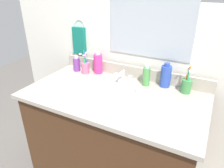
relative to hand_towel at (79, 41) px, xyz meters
The scene contains 15 objects.
vanity_cabinet 0.85m from the hand_towel, 33.98° to the right, with size 1.12×0.58×0.73m, color #4C2D19.
countertop 0.63m from the hand_towel, 33.98° to the right, with size 1.17×0.63×0.03m, color #B2A899.
backsplash 0.52m from the hand_towel, ahead, with size 1.17×0.02×0.09m, color #B2A899.
back_wall 0.59m from the hand_towel, ahead, with size 2.27×0.04×1.30m, color white.
mirror_panel 0.63m from the hand_towel, ahead, with size 0.60×0.01×0.56m, color #B2BCC6.
towel_ring 0.12m from the hand_towel, 90.00° to the left, with size 0.10×0.10×0.01m, color silver.
hand_towel is the anchor object (origin of this frame).
sink_basin 0.60m from the hand_towel, 34.22° to the right, with size 0.38×0.38×0.11m.
faucet 0.51m from the hand_towel, 14.14° to the right, with size 0.16×0.10×0.08m.
bottle_soap_pink 0.27m from the hand_towel, 17.19° to the right, with size 0.07×0.07×0.18m.
bottle_cream_purple 0.20m from the hand_towel, 70.91° to the right, with size 0.05×0.05×0.13m.
bottle_shampoo_blue 0.77m from the hand_towel, ahead, with size 0.07×0.07×0.17m.
bottle_toner_green 0.65m from the hand_towel, ahead, with size 0.05×0.05×0.15m.
cup_green 0.92m from the hand_towel, ahead, with size 0.07×0.07×0.19m.
cup_pink 0.24m from the hand_towel, 42.91° to the right, with size 0.07×0.08×0.19m.
Camera 1 is at (0.54, -1.05, 1.41)m, focal length 33.19 mm.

